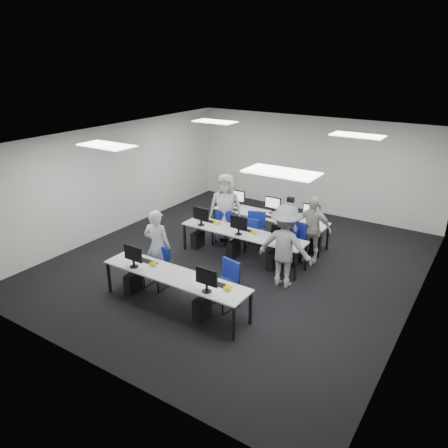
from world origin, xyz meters
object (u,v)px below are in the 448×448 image
Objects in this scene: desk_front at (175,277)px; student_3 at (311,229)px; chair_2 at (221,233)px; chair_6 at (254,237)px; student_1 at (285,230)px; student_0 at (157,246)px; student_2 at (226,207)px; chair_3 at (255,239)px; chair_7 at (292,247)px; chair_0 at (158,275)px; chair_1 at (224,293)px; chair_5 at (230,229)px; photographer at (285,246)px; chair_4 at (293,250)px; desk_mid at (242,234)px.

desk_front is 1.95× the size of student_3.
student_3 is at bearing -12.87° from chair_2.
chair_6 is 0.55× the size of student_1.
student_3 is (2.40, 2.81, -0.02)m from student_0.
student_3 is (2.46, -0.01, -0.09)m from student_2.
chair_6 is (-0.10, 0.15, -0.04)m from chair_3.
student_1 reaches higher than chair_7.
chair_0 is 0.89× the size of chair_3.
chair_1 is 3.02m from student_3.
chair_3 is 0.64× the size of student_1.
desk_front is 1.04m from chair_0.
student_0 is at bearing -115.10° from chair_6.
chair_7 is at bearing -96.12° from student_1.
chair_3 is 0.19m from chair_6.
student_3 is (1.41, 3.47, 0.14)m from desk_front.
chair_7 is (1.91, -0.12, -0.00)m from chair_5.
desk_front is at bearing -110.23° from chair_3.
photographer is at bearing -62.00° from chair_3.
student_1 reaches higher than chair_1.
chair_5 is at bearing 171.16° from student_3.
chair_2 is 1.95m from student_1.
chair_2 is (-0.17, 2.74, -0.02)m from chair_0.
student_1 reaches higher than chair_6.
chair_1 is 0.98× the size of chair_3.
chair_0 is at bearing 29.68° from photographer.
chair_4 is 0.52× the size of photographer.
student_2 is at bearing 92.69° from chair_0.
desk_mid is 1.38m from chair_5.
chair_3 is 2.00m from photographer.
chair_3 is 1.14× the size of chair_5.
chair_3 is (-0.02, 3.26, -0.37)m from desk_front.
chair_3 is at bearing -179.24° from student_3.
student_1 is (0.88, -0.07, 0.46)m from chair_3.
photographer reaches higher than chair_1.
chair_2 is 0.85× the size of chair_4.
chair_4 is 1.13× the size of chair_6.
chair_2 reaches higher than desk_front.
chair_7 is at bearing 99.01° from chair_1.
photographer is (2.41, 1.35, 0.09)m from student_0.
student_1 is at bearing -69.98° from photographer.
chair_7 is (0.18, 2.85, -0.03)m from chair_1.
chair_0 is at bearing -163.55° from chair_1.
chair_1 is 1.13× the size of chair_7.
chair_3 is 0.96m from chair_5.
desk_mid is 3.72× the size of chair_5.
chair_4 reaches higher than chair_2.
student_1 is (0.06, 2.63, 0.46)m from chair_1.
chair_1 is at bearing 2.94° from chair_0.
chair_5 is 0.83m from chair_6.
desk_mid is at bearing -89.26° from chair_6.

